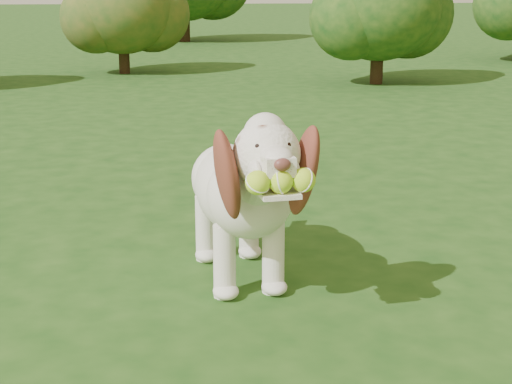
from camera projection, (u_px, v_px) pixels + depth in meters
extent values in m
plane|color=#184012|center=(381.00, 313.00, 3.11)|extent=(80.00, 80.00, 0.00)
ellipsoid|color=silver|center=(237.00, 189.00, 3.42)|extent=(0.44, 0.72, 0.36)
ellipsoid|color=silver|center=(250.00, 195.00, 3.16)|extent=(0.39, 0.39, 0.35)
ellipsoid|color=silver|center=(226.00, 178.00, 3.64)|extent=(0.36, 0.36, 0.32)
cylinder|color=silver|center=(258.00, 181.00, 3.01)|extent=(0.22, 0.30, 0.28)
sphere|color=silver|center=(267.00, 154.00, 2.85)|extent=(0.28, 0.28, 0.25)
sphere|color=silver|center=(265.00, 135.00, 2.85)|extent=(0.18, 0.18, 0.16)
cube|color=silver|center=(276.00, 164.00, 2.72)|extent=(0.12, 0.16, 0.07)
ellipsoid|color=#592D28|center=(282.00, 165.00, 2.64)|extent=(0.06, 0.04, 0.05)
cube|color=silver|center=(277.00, 193.00, 2.73)|extent=(0.15, 0.17, 0.02)
ellipsoid|color=brown|center=(227.00, 175.00, 2.84)|extent=(0.16, 0.25, 0.38)
ellipsoid|color=brown|center=(304.00, 171.00, 2.91)|extent=(0.16, 0.24, 0.38)
cylinder|color=silver|center=(220.00, 163.00, 3.77)|extent=(0.08, 0.18, 0.14)
cylinder|color=silver|center=(225.00, 261.00, 3.23)|extent=(0.10, 0.10, 0.31)
cylinder|color=silver|center=(273.00, 257.00, 3.28)|extent=(0.10, 0.10, 0.31)
cylinder|color=silver|center=(206.00, 228.00, 3.66)|extent=(0.10, 0.10, 0.31)
cylinder|color=silver|center=(249.00, 225.00, 3.71)|extent=(0.10, 0.10, 0.31)
sphere|color=#BFEC28|center=(258.00, 183.00, 2.66)|extent=(0.10, 0.10, 0.09)
sphere|color=#BFEC28|center=(281.00, 181.00, 2.68)|extent=(0.10, 0.10, 0.09)
sphere|color=#BFEC28|center=(303.00, 180.00, 2.69)|extent=(0.10, 0.10, 0.09)
cylinder|color=#382314|center=(184.00, 23.00, 16.44)|extent=(0.23, 0.23, 0.75)
cylinder|color=#382314|center=(124.00, 56.00, 10.91)|extent=(0.15, 0.15, 0.48)
ellipsoid|color=#133E13|center=(122.00, 9.00, 10.74)|extent=(1.44, 1.44, 1.23)
cylinder|color=#382314|center=(377.00, 63.00, 9.83)|extent=(0.16, 0.16, 0.51)
ellipsoid|color=#133E13|center=(379.00, 7.00, 9.65)|extent=(1.54, 1.54, 1.31)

